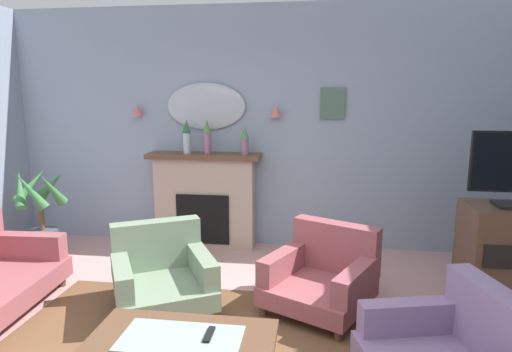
% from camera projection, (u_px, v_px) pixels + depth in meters
% --- Properties ---
extents(wall_back, '(7.01, 0.10, 2.89)m').
position_uv_depth(wall_back, '(255.00, 129.00, 5.22)').
color(wall_back, '#8C9EB2').
rests_on(wall_back, ground).
extents(fireplace, '(1.36, 0.36, 1.16)m').
position_uv_depth(fireplace, '(205.00, 201.00, 5.25)').
color(fireplace, tan).
rests_on(fireplace, ground).
extents(mantel_vase_left, '(0.10, 0.10, 0.40)m').
position_uv_depth(mantel_vase_left, '(187.00, 135.00, 5.10)').
color(mantel_vase_left, silver).
rests_on(mantel_vase_left, fireplace).
extents(mantel_vase_centre, '(0.10, 0.10, 0.40)m').
position_uv_depth(mantel_vase_centre, '(207.00, 136.00, 5.06)').
color(mantel_vase_centre, '#9E6084').
rests_on(mantel_vase_centre, fireplace).
extents(mantel_vase_right, '(0.10, 0.10, 0.34)m').
position_uv_depth(mantel_vase_right, '(245.00, 139.00, 5.01)').
color(mantel_vase_right, '#9E6084').
rests_on(mantel_vase_right, fireplace).
extents(wall_mirror, '(0.96, 0.06, 0.56)m').
position_uv_depth(wall_mirror, '(206.00, 106.00, 5.17)').
color(wall_mirror, '#B2BCC6').
extents(wall_sconce_left, '(0.14, 0.14, 0.14)m').
position_uv_depth(wall_sconce_left, '(137.00, 110.00, 5.25)').
color(wall_sconce_left, '#D17066').
extents(wall_sconce_right, '(0.14, 0.14, 0.14)m').
position_uv_depth(wall_sconce_right, '(276.00, 111.00, 5.02)').
color(wall_sconce_right, '#D17066').
extents(framed_picture, '(0.28, 0.03, 0.36)m').
position_uv_depth(framed_picture, '(332.00, 103.00, 4.98)').
color(framed_picture, '#4C6B56').
extents(coffee_table, '(1.10, 0.60, 0.45)m').
position_uv_depth(coffee_table, '(181.00, 347.00, 2.53)').
color(coffee_table, brown).
rests_on(coffee_table, ground).
extents(tv_remote, '(0.04, 0.16, 0.02)m').
position_uv_depth(tv_remote, '(209.00, 335.00, 2.53)').
color(tv_remote, black).
rests_on(tv_remote, coffee_table).
extents(armchair_beside_couch, '(1.08, 1.09, 0.71)m').
position_uv_depth(armchair_beside_couch, '(323.00, 274.00, 3.76)').
color(armchair_beside_couch, '#934C51').
rests_on(armchair_beside_couch, ground).
extents(armchair_near_fireplace, '(1.10, 1.10, 0.71)m').
position_uv_depth(armchair_near_fireplace, '(162.00, 273.00, 3.79)').
color(armchair_near_fireplace, gray).
rests_on(armchair_near_fireplace, ground).
extents(tv_cabinet, '(0.80, 0.57, 0.90)m').
position_uv_depth(tv_cabinet, '(511.00, 256.00, 3.78)').
color(tv_cabinet, brown).
rests_on(tv_cabinet, ground).
extents(potted_plant_tall_palm, '(0.61, 0.62, 1.03)m').
position_uv_depth(potted_plant_tall_palm, '(40.00, 214.00, 4.98)').
color(potted_plant_tall_palm, '#474C56').
rests_on(potted_plant_tall_palm, ground).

